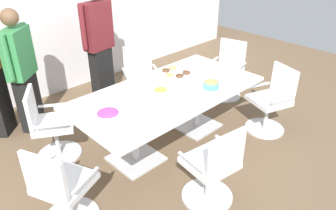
% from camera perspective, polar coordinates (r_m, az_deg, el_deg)
% --- Properties ---
extents(ground_plane, '(10.00, 10.00, 0.01)m').
position_cam_1_polar(ground_plane, '(4.40, 0.00, -6.33)').
color(ground_plane, brown).
extents(back_wall, '(8.00, 0.10, 2.80)m').
position_cam_1_polar(back_wall, '(5.68, -17.86, 16.14)').
color(back_wall, white).
rests_on(back_wall, ground).
extents(conference_table, '(2.40, 1.20, 0.75)m').
position_cam_1_polar(conference_table, '(4.07, 0.00, 0.92)').
color(conference_table, white).
rests_on(conference_table, ground).
extents(office_chair_0, '(0.74, 0.74, 0.91)m').
position_cam_1_polar(office_chair_0, '(4.16, -19.86, -3.79)').
color(office_chair_0, silver).
rests_on(office_chair_0, ground).
extents(office_chair_1, '(0.71, 0.71, 0.91)m').
position_cam_1_polar(office_chair_1, '(3.23, -17.93, -14.08)').
color(office_chair_1, silver).
rests_on(office_chair_1, ground).
extents(office_chair_2, '(0.61, 0.61, 0.91)m').
position_cam_1_polar(office_chair_2, '(3.34, 7.82, -11.06)').
color(office_chair_2, silver).
rests_on(office_chair_2, ground).
extents(office_chair_3, '(0.69, 0.69, 0.91)m').
position_cam_1_polar(office_chair_3, '(4.66, 17.54, 0.34)').
color(office_chair_3, silver).
rests_on(office_chair_3, ground).
extents(office_chair_4, '(0.65, 0.65, 0.91)m').
position_cam_1_polar(office_chair_4, '(5.47, 10.28, 5.58)').
color(office_chair_4, silver).
rests_on(office_chair_4, ground).
extents(office_chair_5, '(0.73, 0.73, 0.91)m').
position_cam_1_polar(office_chair_5, '(5.14, -4.81, 4.38)').
color(office_chair_5, silver).
rests_on(office_chair_5, ground).
extents(person_standing_1, '(0.51, 0.47, 1.67)m').
position_cam_1_polar(person_standing_1, '(4.67, -24.05, 5.43)').
color(person_standing_1, black).
rests_on(person_standing_1, ground).
extents(person_standing_2, '(0.61, 0.29, 1.83)m').
position_cam_1_polar(person_standing_2, '(5.13, -11.92, 10.53)').
color(person_standing_2, black).
rests_on(person_standing_2, ground).
extents(snack_bowl_chips_yellow, '(0.17, 0.17, 0.10)m').
position_cam_1_polar(snack_bowl_chips_yellow, '(3.87, -1.28, 2.32)').
color(snack_bowl_chips_yellow, white).
rests_on(snack_bowl_chips_yellow, conference_table).
extents(snack_bowl_candy_mix, '(0.26, 0.26, 0.10)m').
position_cam_1_polar(snack_bowl_candy_mix, '(3.47, -10.38, -1.65)').
color(snack_bowl_candy_mix, white).
rests_on(snack_bowl_candy_mix, conference_table).
extents(snack_bowl_cookies, '(0.19, 0.19, 0.11)m').
position_cam_1_polar(snack_bowl_cookies, '(4.09, 7.51, 3.62)').
color(snack_bowl_cookies, '#4C9EC6').
rests_on(snack_bowl_cookies, conference_table).
extents(donut_platter, '(0.40, 0.39, 0.04)m').
position_cam_1_polar(donut_platter, '(4.48, 1.38, 5.73)').
color(donut_platter, white).
rests_on(donut_platter, conference_table).
extents(napkin_pile, '(0.19, 0.19, 0.05)m').
position_cam_1_polar(napkin_pile, '(4.43, 11.87, 4.92)').
color(napkin_pile, white).
rests_on(napkin_pile, conference_table).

